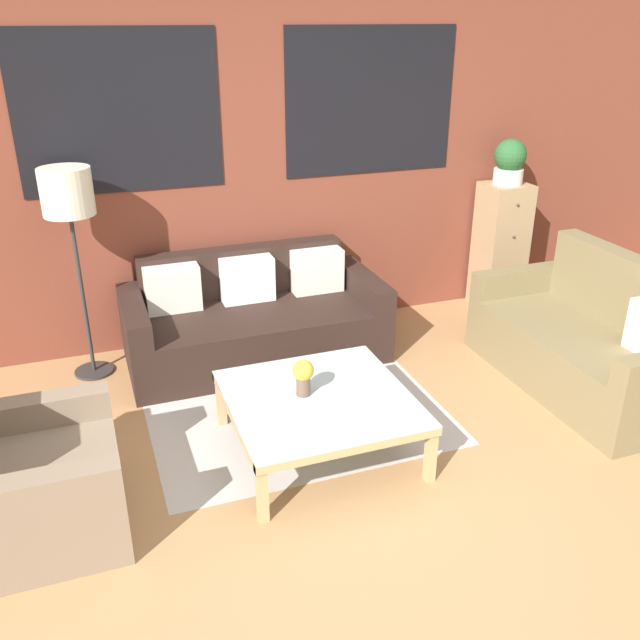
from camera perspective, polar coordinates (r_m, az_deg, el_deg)
name	(u,v)px	position (r m, az deg, el deg)	size (l,w,h in m)	color
ground_plane	(381,505)	(3.80, 5.12, -15.23)	(16.00, 16.00, 0.00)	#AD7F51
wall_back_brick	(253,159)	(5.33, -5.64, 13.31)	(8.40, 0.09, 2.80)	brown
rug	(289,401)	(4.67, -2.64, -6.81)	(1.90, 1.79, 0.00)	#BCB7B2
couch_dark	(254,321)	(5.18, -5.59, -0.07)	(1.91, 0.88, 0.78)	black
settee_vintage	(588,345)	(5.09, 21.66, -1.96)	(0.80, 1.66, 0.92)	olive
armchair_corner	(30,484)	(3.76, -23.24, -12.60)	(0.80, 0.86, 0.84)	#84705B
coffee_table	(319,403)	(4.01, -0.10, -7.04)	(1.05, 1.05, 0.37)	silver
floor_lamp	(68,202)	(4.85, -20.44, 9.28)	(0.34, 0.34, 1.51)	#2D2D2D
drawer_cabinet	(500,246)	(6.20, 14.92, 6.02)	(0.38, 0.37, 1.11)	tan
potted_plant	(510,161)	(6.02, 15.68, 12.75)	(0.27, 0.27, 0.38)	silver
flower_vase	(303,375)	(3.94, -1.42, -4.64)	(0.13, 0.13, 0.22)	brown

